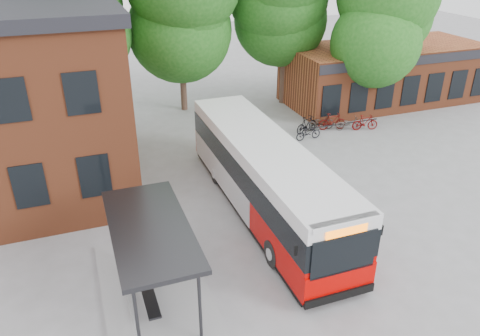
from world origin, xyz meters
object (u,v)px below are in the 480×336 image
object	(u,v)px
bicycle_3	(332,122)
city_bus	(264,178)
bicycle_0	(308,133)
bicycle_5	(365,123)
bicycle_2	(320,122)
bicycle_1	(307,124)
bicycle_4	(349,123)
bus_shelter	(153,263)

from	to	relation	value
bicycle_3	city_bus	bearing A→B (deg)	144.97
bicycle_0	bicycle_5	world-z (taller)	bicycle_5
bicycle_0	bicycle_2	bearing A→B (deg)	-55.71
bicycle_1	bicycle_2	size ratio (longest dim) A/B	0.93
bicycle_3	bicycle_5	xyz separation A→B (m)	(1.87, -0.76, -0.04)
bicycle_0	bicycle_4	xyz separation A→B (m)	(3.05, 0.46, 0.01)
bicycle_4	bicycle_5	size ratio (longest dim) A/B	1.02
bicycle_1	city_bus	bearing A→B (deg)	120.74
bicycle_0	bicycle_3	size ratio (longest dim) A/B	0.90
bicycle_4	bicycle_1	bearing A→B (deg)	89.34
city_bus	bicycle_4	size ratio (longest dim) A/B	7.69
bus_shelter	bicycle_1	xyz separation A→B (m)	(11.51, 11.29, -0.93)
bicycle_0	bicycle_2	distance (m)	1.78
city_bus	bicycle_3	bearing A→B (deg)	43.36
bicycle_3	bicycle_4	xyz separation A→B (m)	(0.92, -0.42, -0.10)
bicycle_5	bicycle_2	bearing A→B (deg)	82.59
bicycle_1	bicycle_3	size ratio (longest dim) A/B	0.97
bicycle_0	city_bus	bearing A→B (deg)	135.37
bus_shelter	bicycle_2	bearing A→B (deg)	42.33
bicycle_4	city_bus	bearing A→B (deg)	139.99
bus_shelter	bicycle_3	xyz separation A→B (m)	(13.21, 11.15, -0.91)
bicycle_4	bicycle_0	bearing A→B (deg)	109.95
bicycle_2	bicycle_3	bearing A→B (deg)	-103.48
bus_shelter	bicycle_3	distance (m)	17.31
bicycle_0	bus_shelter	bearing A→B (deg)	129.11
bicycle_1	bicycle_2	bearing A→B (deg)	-105.97
bus_shelter	bicycle_5	size ratio (longest dim) A/B	4.28
bicycle_3	bicycle_5	world-z (taller)	bicycle_3
bicycle_2	bicycle_5	bearing A→B (deg)	-107.45
bus_shelter	city_bus	world-z (taller)	city_bus
city_bus	bicycle_0	size ratio (longest dim) A/B	7.93
bus_shelter	bicycle_2	xyz separation A→B (m)	(12.48, 11.37, -0.96)
city_bus	bicycle_5	bearing A→B (deg)	34.19
bicycle_4	bicycle_5	xyz separation A→B (m)	(0.95, -0.34, 0.06)
bicycle_2	bicycle_5	world-z (taller)	bicycle_5
bicycle_4	bicycle_3	bearing A→B (deg)	77.01
bicycle_2	bicycle_3	distance (m)	0.76
city_bus	bicycle_1	world-z (taller)	city_bus
bicycle_0	bicycle_3	xyz separation A→B (m)	(2.12, 0.88, 0.11)
bicycle_1	bicycle_2	distance (m)	0.97
bicycle_1	bicycle_3	bearing A→B (deg)	-115.17
bicycle_1	bicycle_4	world-z (taller)	bicycle_1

